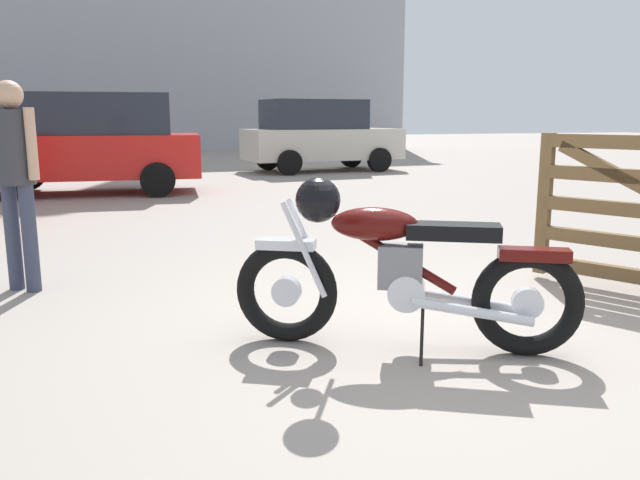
# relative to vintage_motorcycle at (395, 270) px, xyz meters

# --- Properties ---
(ground_plane) EXTENTS (80.00, 80.00, 0.00)m
(ground_plane) POSITION_rel_vintage_motorcycle_xyz_m (0.46, 0.05, -0.49)
(ground_plane) COLOR gray
(vintage_motorcycle) EXTENTS (1.88, 1.10, 1.07)m
(vintage_motorcycle) POSITION_rel_vintage_motorcycle_xyz_m (0.00, 0.00, 0.00)
(vintage_motorcycle) COLOR black
(vintage_motorcycle) RESTS_ON ground_plane
(bystander) EXTENTS (0.37, 0.33, 1.66)m
(bystander) POSITION_rel_vintage_motorcycle_xyz_m (-2.25, 2.17, 0.53)
(bystander) COLOR #383D51
(bystander) RESTS_ON ground_plane
(red_hatchback_near) EXTENTS (4.04, 2.11, 1.78)m
(red_hatchback_near) POSITION_rel_vintage_motorcycle_xyz_m (-1.73, 8.92, 0.43)
(red_hatchback_near) COLOR black
(red_hatchback_near) RESTS_ON ground_plane
(white_estate_far) EXTENTS (4.00, 2.03, 1.78)m
(white_estate_far) POSITION_rel_vintage_motorcycle_xyz_m (3.67, 12.11, 0.43)
(white_estate_far) COLOR black
(white_estate_far) RESTS_ON ground_plane
(blue_hatchback_right) EXTENTS (4.06, 2.16, 1.78)m
(blue_hatchback_right) POSITION_rel_vintage_motorcycle_xyz_m (-2.97, 15.12, 0.43)
(blue_hatchback_right) COLOR black
(blue_hatchback_right) RESTS_ON ground_plane
(industrial_building) EXTENTS (24.40, 9.76, 22.22)m
(industrial_building) POSITION_rel_vintage_motorcycle_xyz_m (-0.87, 26.48, 4.94)
(industrial_building) COLOR #9EA0A8
(industrial_building) RESTS_ON ground_plane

